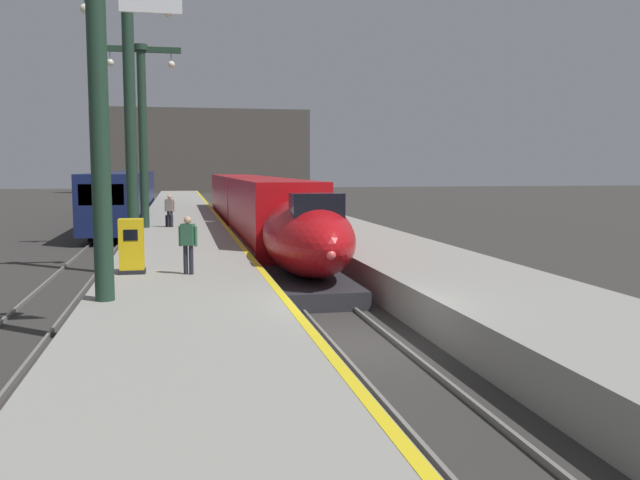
% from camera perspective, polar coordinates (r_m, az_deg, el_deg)
% --- Properties ---
extents(ground_plane, '(260.00, 260.00, 0.00)m').
position_cam_1_polar(ground_plane, '(16.12, 3.78, -8.82)').
color(ground_plane, '#33302D').
extents(platform_left, '(4.80, 110.00, 1.05)m').
position_cam_1_polar(platform_left, '(39.93, -11.44, 0.72)').
color(platform_left, gray).
rests_on(platform_left, ground).
extents(platform_right, '(4.80, 110.00, 1.05)m').
position_cam_1_polar(platform_right, '(40.77, 0.02, 0.95)').
color(platform_right, gray).
rests_on(platform_right, ground).
extents(platform_left_safety_stripe, '(0.20, 107.80, 0.01)m').
position_cam_1_polar(platform_left_safety_stripe, '(39.96, -8.18, 1.54)').
color(platform_left_safety_stripe, yellow).
rests_on(platform_left_safety_stripe, platform_left).
extents(rail_main_left, '(0.08, 110.00, 0.12)m').
position_cam_1_polar(rail_main_left, '(42.85, -7.02, 0.52)').
color(rail_main_left, slate).
rests_on(rail_main_left, ground).
extents(rail_main_right, '(0.08, 110.00, 0.12)m').
position_cam_1_polar(rail_main_right, '(42.99, -5.03, 0.56)').
color(rail_main_right, slate).
rests_on(rail_main_right, ground).
extents(rail_secondary_left, '(0.08, 110.00, 0.12)m').
position_cam_1_polar(rail_secondary_left, '(42.97, -17.85, 0.29)').
color(rail_secondary_left, slate).
rests_on(rail_secondary_left, ground).
extents(rail_secondary_right, '(0.08, 110.00, 0.12)m').
position_cam_1_polar(rail_secondary_right, '(42.83, -15.86, 0.34)').
color(rail_secondary_right, slate).
rests_on(rail_secondary_right, ground).
extents(highspeed_train_main, '(2.92, 38.86, 3.60)m').
position_cam_1_polar(highspeed_train_main, '(37.84, -5.31, 2.65)').
color(highspeed_train_main, '#B20F14').
rests_on(highspeed_train_main, ground).
extents(regional_train_adjacent, '(2.85, 36.60, 3.80)m').
position_cam_1_polar(regional_train_adjacent, '(55.29, -15.76, 3.72)').
color(regional_train_adjacent, '#141E4C').
rests_on(regional_train_adjacent, ground).
extents(station_column_near, '(4.00, 0.68, 8.62)m').
position_cam_1_polar(station_column_near, '(16.65, -17.81, 13.47)').
color(station_column_near, '#1E3828').
rests_on(station_column_near, platform_left).
extents(station_column_mid, '(4.00, 0.68, 9.83)m').
position_cam_1_polar(station_column_mid, '(27.24, -15.56, 11.68)').
color(station_column_mid, '#1E3828').
rests_on(station_column_mid, platform_left).
extents(station_column_far, '(4.00, 0.68, 9.29)m').
position_cam_1_polar(station_column_far, '(36.65, -14.55, 9.74)').
color(station_column_far, '#1E3828').
rests_on(station_column_far, platform_left).
extents(passenger_near_edge, '(0.52, 0.36, 1.69)m').
position_cam_1_polar(passenger_near_edge, '(36.55, -12.38, 2.60)').
color(passenger_near_edge, '#23232D').
rests_on(passenger_near_edge, platform_left).
extents(passenger_mid_platform, '(0.53, 0.35, 1.69)m').
position_cam_1_polar(passenger_mid_platform, '(20.14, -10.92, -0.03)').
color(passenger_mid_platform, '#23232D').
rests_on(passenger_mid_platform, platform_left).
extents(rolling_suitcase, '(0.40, 0.22, 0.98)m').
position_cam_1_polar(rolling_suitcase, '(36.89, -12.42, 1.56)').
color(rolling_suitcase, black).
rests_on(rolling_suitcase, platform_left).
extents(ticket_machine_yellow, '(0.76, 0.62, 1.60)m').
position_cam_1_polar(ticket_machine_yellow, '(20.75, -15.39, -0.66)').
color(ticket_machine_yellow, yellow).
rests_on(ticket_machine_yellow, platform_left).
extents(terminus_back_wall, '(36.00, 2.00, 14.00)m').
position_cam_1_polar(terminus_back_wall, '(117.13, -9.69, 7.33)').
color(terminus_back_wall, '#4C4742').
rests_on(terminus_back_wall, ground).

